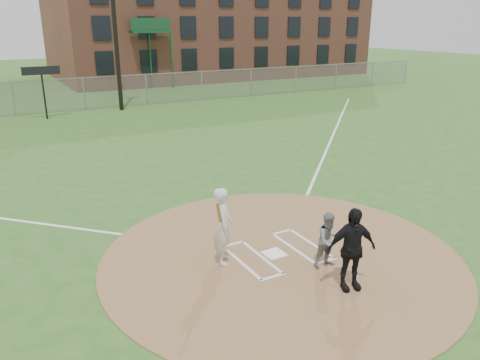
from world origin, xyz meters
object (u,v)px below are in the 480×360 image
catcher (329,240)px  home_plate (274,254)px  batter_at_plate (223,226)px  umpire (351,249)px

catcher → home_plate: bearing=129.2°
home_plate → batter_at_plate: batter_at_plate is taller
umpire → batter_at_plate: (-1.76, 2.24, 0.02)m
home_plate → umpire: (0.56, -1.96, 0.87)m
catcher → umpire: 0.98m
home_plate → catcher: 1.43m
home_plate → umpire: 2.22m
umpire → batter_at_plate: bearing=144.1°
umpire → batter_at_plate: size_ratio=0.99×
batter_at_plate → catcher: bearing=-33.9°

